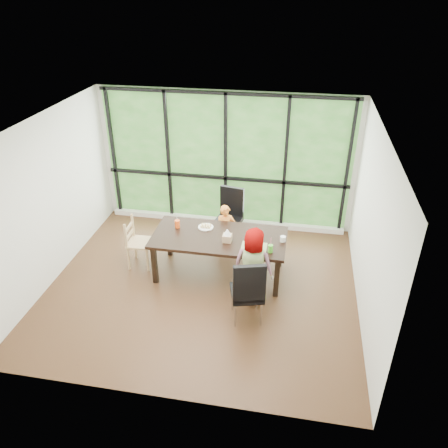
{
  "coord_description": "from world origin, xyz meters",
  "views": [
    {
      "loc": [
        1.39,
        -5.68,
        4.51
      ],
      "look_at": [
        0.31,
        0.29,
        1.05
      ],
      "focal_mm": 35.24,
      "sensor_mm": 36.0,
      "label": 1
    }
  ],
  "objects_px": {
    "chair_interior_leather": "(247,289)",
    "child_older": "(254,266)",
    "chair_window_leather": "(228,217)",
    "chair_end_beech": "(140,243)",
    "dining_table": "(219,255)",
    "plate_near": "(254,247)",
    "orange_cup": "(177,224)",
    "plate_far": "(206,227)",
    "white_mug": "(283,239)",
    "tissue_box": "(227,238)",
    "green_cup": "(270,249)",
    "child_toddler": "(226,231)"
  },
  "relations": [
    {
      "from": "child_older",
      "to": "plate_far",
      "type": "distance_m",
      "value": 1.25
    },
    {
      "from": "chair_end_beech",
      "to": "tissue_box",
      "type": "bearing_deg",
      "value": -97.01
    },
    {
      "from": "plate_near",
      "to": "orange_cup",
      "type": "xyz_separation_m",
      "value": [
        -1.35,
        0.38,
        0.06
      ]
    },
    {
      "from": "chair_window_leather",
      "to": "tissue_box",
      "type": "height_order",
      "value": "chair_window_leather"
    },
    {
      "from": "chair_window_leather",
      "to": "white_mug",
      "type": "relative_size",
      "value": 11.8
    },
    {
      "from": "dining_table",
      "to": "tissue_box",
      "type": "height_order",
      "value": "tissue_box"
    },
    {
      "from": "child_older",
      "to": "green_cup",
      "type": "relative_size",
      "value": 10.32
    },
    {
      "from": "tissue_box",
      "to": "child_toddler",
      "type": "bearing_deg",
      "value": 101.76
    },
    {
      "from": "chair_window_leather",
      "to": "chair_end_beech",
      "type": "distance_m",
      "value": 1.72
    },
    {
      "from": "plate_near",
      "to": "chair_interior_leather",
      "type": "bearing_deg",
      "value": -89.6
    },
    {
      "from": "plate_near",
      "to": "green_cup",
      "type": "relative_size",
      "value": 1.68
    },
    {
      "from": "orange_cup",
      "to": "green_cup",
      "type": "relative_size",
      "value": 1.11
    },
    {
      "from": "chair_end_beech",
      "to": "orange_cup",
      "type": "xyz_separation_m",
      "value": [
        0.65,
        0.13,
        0.37
      ]
    },
    {
      "from": "child_toddler",
      "to": "plate_near",
      "type": "bearing_deg",
      "value": -73.5
    },
    {
      "from": "orange_cup",
      "to": "plate_far",
      "type": "bearing_deg",
      "value": 9.61
    },
    {
      "from": "child_older",
      "to": "child_toddler",
      "type": "bearing_deg",
      "value": -53.97
    },
    {
      "from": "orange_cup",
      "to": "green_cup",
      "type": "distance_m",
      "value": 1.69
    },
    {
      "from": "chair_interior_leather",
      "to": "child_older",
      "type": "bearing_deg",
      "value": -111.41
    },
    {
      "from": "chair_interior_leather",
      "to": "tissue_box",
      "type": "relative_size",
      "value": 7.53
    },
    {
      "from": "chair_interior_leather",
      "to": "child_toddler",
      "type": "xyz_separation_m",
      "value": [
        -0.61,
        1.66,
        -0.05
      ]
    },
    {
      "from": "orange_cup",
      "to": "tissue_box",
      "type": "xyz_separation_m",
      "value": [
        0.91,
        -0.29,
        -0.01
      ]
    },
    {
      "from": "white_mug",
      "to": "tissue_box",
      "type": "relative_size",
      "value": 0.64
    },
    {
      "from": "chair_interior_leather",
      "to": "plate_far",
      "type": "bearing_deg",
      "value": -70.69
    },
    {
      "from": "child_older",
      "to": "orange_cup",
      "type": "bearing_deg",
      "value": -20.18
    },
    {
      "from": "dining_table",
      "to": "chair_window_leather",
      "type": "distance_m",
      "value": 1.06
    },
    {
      "from": "dining_table",
      "to": "child_toddler",
      "type": "bearing_deg",
      "value": 90.0
    },
    {
      "from": "plate_far",
      "to": "tissue_box",
      "type": "distance_m",
      "value": 0.57
    },
    {
      "from": "plate_far",
      "to": "plate_near",
      "type": "bearing_deg",
      "value": -27.75
    },
    {
      "from": "plate_far",
      "to": "plate_near",
      "type": "relative_size",
      "value": 1.26
    },
    {
      "from": "dining_table",
      "to": "plate_near",
      "type": "distance_m",
      "value": 0.75
    },
    {
      "from": "child_older",
      "to": "plate_near",
      "type": "xyz_separation_m",
      "value": [
        -0.05,
        0.37,
        0.12
      ]
    },
    {
      "from": "plate_near",
      "to": "plate_far",
      "type": "bearing_deg",
      "value": 152.25
    },
    {
      "from": "green_cup",
      "to": "white_mug",
      "type": "distance_m",
      "value": 0.39
    },
    {
      "from": "chair_window_leather",
      "to": "plate_near",
      "type": "relative_size",
      "value": 5.21
    },
    {
      "from": "dining_table",
      "to": "child_older",
      "type": "xyz_separation_m",
      "value": [
        0.65,
        -0.59,
        0.26
      ]
    },
    {
      "from": "dining_table",
      "to": "chair_end_beech",
      "type": "bearing_deg",
      "value": 178.69
    },
    {
      "from": "chair_end_beech",
      "to": "chair_interior_leather",
      "type": "bearing_deg",
      "value": -118.86
    },
    {
      "from": "white_mug",
      "to": "chair_interior_leather",
      "type": "bearing_deg",
      "value": -112.44
    },
    {
      "from": "chair_interior_leather",
      "to": "child_older",
      "type": "distance_m",
      "value": 0.45
    },
    {
      "from": "plate_far",
      "to": "orange_cup",
      "type": "xyz_separation_m",
      "value": [
        -0.47,
        -0.08,
        0.06
      ]
    },
    {
      "from": "orange_cup",
      "to": "chair_end_beech",
      "type": "bearing_deg",
      "value": -168.87
    },
    {
      "from": "chair_interior_leather",
      "to": "child_toddler",
      "type": "height_order",
      "value": "chair_interior_leather"
    },
    {
      "from": "plate_near",
      "to": "tissue_box",
      "type": "height_order",
      "value": "tissue_box"
    },
    {
      "from": "child_older",
      "to": "plate_far",
      "type": "bearing_deg",
      "value": -33.85
    },
    {
      "from": "chair_window_leather",
      "to": "orange_cup",
      "type": "distance_m",
      "value": 1.18
    },
    {
      "from": "chair_window_leather",
      "to": "plate_near",
      "type": "distance_m",
      "value": 1.43
    },
    {
      "from": "chair_end_beech",
      "to": "white_mug",
      "type": "xyz_separation_m",
      "value": [
        2.45,
        -0.0,
        0.35
      ]
    },
    {
      "from": "chair_interior_leather",
      "to": "plate_near",
      "type": "height_order",
      "value": "chair_interior_leather"
    },
    {
      "from": "green_cup",
      "to": "chair_interior_leather",
      "type": "bearing_deg",
      "value": -110.36
    },
    {
      "from": "plate_far",
      "to": "orange_cup",
      "type": "relative_size",
      "value": 1.91
    }
  ]
}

